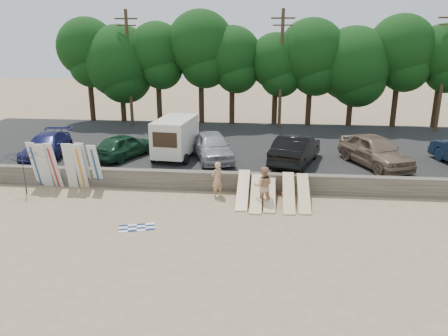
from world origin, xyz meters
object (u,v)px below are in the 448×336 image
Objects in this scene: car_0 at (47,146)px; car_3 at (295,150)px; car_1 at (124,146)px; beachgoer_b at (263,186)px; beach_umbrella at (24,173)px; car_2 at (212,146)px; car_4 at (375,151)px; box_trailer at (175,136)px; beachgoer_a at (217,179)px; cooler at (256,192)px.

car_0 is 0.95× the size of car_3.
car_1 reaches higher than beachgoer_b.
car_1 is at bearing 52.07° from beach_umbrella.
beachgoer_b is 0.77× the size of beach_umbrella.
car_2 is 6.09m from beachgoer_b.
car_2 is at bearing 155.11° from car_4.
beach_umbrella is (-6.84, -5.00, -0.91)m from box_trailer.
box_trailer reaches higher than beachgoer_b.
beach_umbrella is at bearing -3.94° from beachgoer_b.
car_1 is at bearing -78.06° from beachgoer_a.
beachgoer_b is (5.34, -5.35, -1.08)m from box_trailer.
box_trailer is 8.52m from beach_umbrella.
car_2 is 4.35m from beachgoer_a.
beachgoer_a is at bearing 60.18° from car_3.
car_1 is 0.90× the size of car_2.
car_1 is 9.05m from cooler.
beachgoer_b is 1.54m from cooler.
beachgoer_b is (8.47, -5.11, -0.47)m from car_1.
car_1 is 0.83× the size of car_3.
car_3 is 5.09m from beachgoer_b.
cooler is 0.15× the size of beach_umbrella.
car_0 is 14.84m from car_3.
beachgoer_a is 0.71× the size of beach_umbrella.
beachgoer_b reaches higher than cooler.
car_1 is 5.38m from car_2.
car_4 is 2.68× the size of beachgoer_b.
car_1 is (-3.13, -0.25, -0.61)m from box_trailer.
car_2 is 9.31m from car_4.
car_2 is at bearing -155.15° from car_1.
car_2 reaches higher than cooler.
beachgoer_a is 2.11m from cooler.
cooler is at bearing -33.47° from box_trailer.
car_3 is 4.46m from car_4.
cooler is (2.72, -3.95, -1.36)m from car_2.
car_4 is at bearing -160.75° from car_3.
car_0 is 11.37m from beachgoer_a.
car_3 is at bearing -6.63° from car_0.
car_0 reaches higher than beachgoer_b.
beachgoer_b is at bearing -77.27° from car_2.
beachgoer_a reaches higher than cooler.
car_0 is 10.01m from car_2.
beachgoer_a is (0.77, -4.24, -0.62)m from car_2.
car_2 is 1.91× the size of beach_umbrella.
car_1 is 7.42m from beachgoer_a.
car_1 is 11.37× the size of cooler.
car_0 is 1.96× the size of beach_umbrella.
beachgoer_b is at bearing -93.05° from cooler.
car_0 is at bearing -21.70° from beachgoer_b.
car_2 is at bearing 2.50° from box_trailer.
beach_umbrella is at bearing -137.78° from box_trailer.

